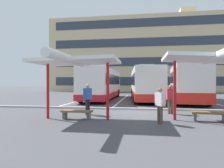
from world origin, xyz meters
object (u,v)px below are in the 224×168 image
object	(u,v)px
coach_bus_0	(103,84)
waiting_passenger_2	(160,103)
waiting_passenger_1	(88,97)
waiting_shelter_1	(210,59)
bench_1	(209,114)
waiting_passenger_0	(171,97)
coach_bus_1	(144,84)
coach_bus_2	(186,83)
waiting_shelter_0	(75,62)
bench_0	(77,113)

from	to	relation	value
coach_bus_0	waiting_passenger_2	xyz separation A→B (m)	(5.05, -12.37, -0.76)
coach_bus_0	waiting_passenger_1	distance (m)	10.47
waiting_shelter_1	bench_1	distance (m)	2.52
waiting_passenger_0	waiting_passenger_2	world-z (taller)	waiting_passenger_0
coach_bus_0	waiting_passenger_0	size ratio (longest dim) A/B	7.02
waiting_shelter_1	waiting_passenger_1	xyz separation A→B (m)	(-6.11, 1.31, -1.85)
bench_1	waiting_passenger_2	xyz separation A→B (m)	(-2.28, -0.82, 0.56)
coach_bus_1	waiting_passenger_1	world-z (taller)	coach_bus_1
coach_bus_1	bench_1	bearing A→B (deg)	-76.52
coach_bus_2	waiting_passenger_2	xyz separation A→B (m)	(-3.39, -11.09, -0.87)
coach_bus_1	waiting_passenger_2	bearing A→B (deg)	-87.33
waiting_passenger_2	waiting_passenger_0	bearing A→B (deg)	74.14
bench_1	coach_bus_1	bearing A→B (deg)	103.48
coach_bus_2	waiting_shelter_0	distance (m)	13.14
waiting_shelter_0	waiting_passenger_2	bearing A→B (deg)	-3.19
coach_bus_0	waiting_passenger_0	bearing A→B (deg)	-58.11
waiting_shelter_0	bench_0	xyz separation A→B (m)	(0.00, 0.20, -2.43)
bench_0	waiting_shelter_1	distance (m)	6.71
coach_bus_1	bench_0	distance (m)	12.95
coach_bus_2	bench_1	xyz separation A→B (m)	(-1.10, -10.26, -1.44)
waiting_shelter_1	waiting_passenger_0	bearing A→B (deg)	123.01
coach_bus_2	waiting_passenger_2	world-z (taller)	coach_bus_2
bench_0	waiting_shelter_1	size ratio (longest dim) A/B	0.32
waiting_shelter_0	waiting_passenger_1	xyz separation A→B (m)	(0.11, 1.77, -1.77)
bench_0	waiting_shelter_0	bearing A→B (deg)	-90.00
coach_bus_1	waiting_passenger_2	size ratio (longest dim) A/B	8.08
coach_bus_1	waiting_passenger_1	distance (m)	11.36
coach_bus_0	waiting_shelter_1	bearing A→B (deg)	-57.89
coach_bus_0	bench_0	xyz separation A→B (m)	(1.12, -11.95, -1.33)
waiting_passenger_0	waiting_passenger_2	size ratio (longest dim) A/B	1.07
waiting_shelter_0	bench_0	bearing A→B (deg)	90.00
bench_0	waiting_passenger_0	bearing A→B (deg)	27.68
coach_bus_2	bench_1	distance (m)	10.42
bench_0	waiting_passenger_2	distance (m)	4.00
bench_1	waiting_passenger_1	xyz separation A→B (m)	(-6.11, 1.17, 0.67)
coach_bus_2	waiting_shelter_1	world-z (taller)	coach_bus_2
bench_0	waiting_passenger_0	world-z (taller)	waiting_passenger_0
waiting_shelter_1	waiting_passenger_2	xyz separation A→B (m)	(-2.28, -0.68, -1.95)
waiting_shelter_0	waiting_shelter_1	world-z (taller)	waiting_shelter_1
coach_bus_1	waiting_shelter_0	distance (m)	13.12
coach_bus_0	bench_1	distance (m)	13.74
waiting_shelter_0	waiting_passenger_0	bearing A→B (deg)	29.56
waiting_shelter_0	waiting_shelter_1	distance (m)	6.24
waiting_passenger_0	waiting_passenger_1	distance (m)	4.75
bench_1	waiting_passenger_1	bearing A→B (deg)	169.19
waiting_passenger_0	bench_1	bearing A→B (deg)	-55.25
waiting_passenger_1	bench_1	bearing A→B (deg)	-10.81
coach_bus_0	coach_bus_2	distance (m)	8.53
waiting_passenger_1	coach_bus_1	bearing A→B (deg)	73.49
coach_bus_0	bench_1	xyz separation A→B (m)	(7.33, -11.54, -1.33)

